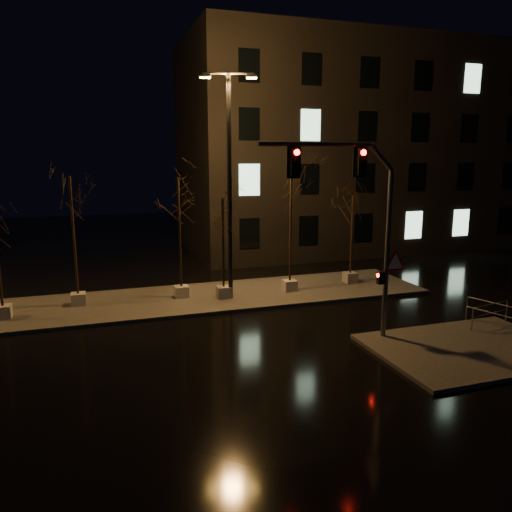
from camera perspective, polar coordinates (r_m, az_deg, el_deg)
name	(u,v)px	position (r m, az deg, el deg)	size (l,w,h in m)	color
ground	(244,341)	(19.35, -1.33, -9.67)	(90.00, 90.00, 0.00)	black
median	(209,297)	(24.83, -5.39, -4.73)	(22.00, 5.00, 0.15)	#423F3B
sidewalk_corner	(470,349)	(19.99, 23.25, -9.71)	(7.00, 5.00, 0.15)	#423F3B
building	(349,148)	(40.18, 10.56, 12.01)	(25.00, 12.00, 15.00)	black
tree_1	(72,206)	(23.87, -20.32, 5.42)	(1.80, 1.80, 6.08)	beige
tree_2	(179,205)	(23.96, -8.81, 5.82)	(1.80, 1.80, 5.97)	beige
tree_3	(223,220)	(23.75, -3.82, 4.10)	(1.80, 1.80, 5.00)	beige
tree_4	(291,200)	(24.89, 4.01, 6.38)	(1.80, 1.80, 6.11)	beige
tree_5	(353,215)	(27.12, 10.97, 4.63)	(1.80, 1.80, 4.88)	beige
traffic_signal_mast	(361,214)	(18.36, 11.93, 4.76)	(5.94, 0.25, 7.25)	#585A60
streetlight_main	(229,172)	(23.46, -3.06, 9.51)	(2.58, 1.00, 10.46)	black
guard_rail_a	(490,311)	(22.39, 25.19, -5.76)	(2.15, 0.46, 0.95)	#585A60
guard_rail_b	(492,311)	(22.33, 25.33, -5.68)	(0.74, 2.07, 1.03)	#585A60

